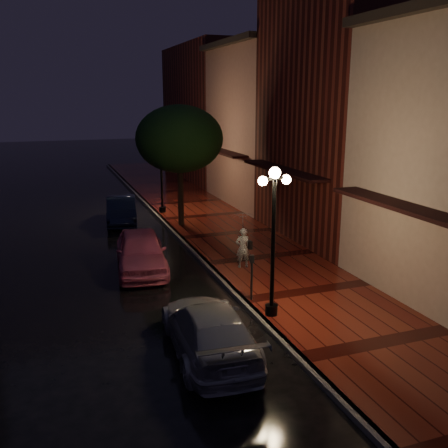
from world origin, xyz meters
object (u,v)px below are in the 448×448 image
object	(u,v)px
navy_car	(121,210)
woman_with_umbrella	(243,231)
parking_meter	(252,273)
streetlamp_near	(273,233)
street_tree	(180,141)
pink_car	(141,251)
streetlamp_far	(161,168)
silver_car	(209,329)

from	to	relation	value
navy_car	woman_with_umbrella	size ratio (longest dim) A/B	1.95
parking_meter	woman_with_umbrella	bearing A→B (deg)	82.90
streetlamp_near	street_tree	bearing A→B (deg)	88.65
street_tree	navy_car	xyz separation A→B (m)	(-2.64, 1.89, -3.57)
woman_with_umbrella	pink_car	bearing A→B (deg)	-16.55
streetlamp_far	woman_with_umbrella	xyz separation A→B (m)	(0.77, -9.85, -1.07)
woman_with_umbrella	parking_meter	world-z (taller)	woman_with_umbrella
pink_car	navy_car	xyz separation A→B (m)	(0.39, 7.43, -0.08)
streetlamp_far	street_tree	distance (m)	3.44
street_tree	navy_car	world-z (taller)	street_tree
streetlamp_near	woman_with_umbrella	size ratio (longest dim) A/B	2.06
street_tree	navy_car	bearing A→B (deg)	144.45
streetlamp_near	pink_car	xyz separation A→B (m)	(-2.77, 5.45, -1.85)
streetlamp_near	woman_with_umbrella	bearing A→B (deg)	79.45
navy_car	pink_car	bearing A→B (deg)	-85.16
pink_car	woman_with_umbrella	bearing A→B (deg)	-13.17
pink_car	street_tree	bearing A→B (deg)	68.24
streetlamp_far	parking_meter	xyz separation A→B (m)	(-0.12, -12.80, -1.57)
streetlamp_near	parking_meter	distance (m)	1.98
streetlamp_near	streetlamp_far	size ratio (longest dim) A/B	1.00
streetlamp_far	pink_car	bearing A→B (deg)	-107.96
streetlamp_near	navy_car	distance (m)	13.24
streetlamp_far	navy_car	world-z (taller)	streetlamp_far
street_tree	navy_car	distance (m)	4.82
street_tree	silver_car	xyz separation A→B (m)	(-2.59, -12.29, -3.58)
street_tree	pink_car	xyz separation A→B (m)	(-3.03, -5.54, -3.50)
streetlamp_near	street_tree	world-z (taller)	street_tree
street_tree	pink_car	bearing A→B (deg)	-118.67
streetlamp_near	silver_car	size ratio (longest dim) A/B	0.93
silver_car	woman_with_umbrella	size ratio (longest dim) A/B	2.21
silver_car	woman_with_umbrella	bearing A→B (deg)	-115.43
streetlamp_far	navy_car	xyz separation A→B (m)	(-2.38, -1.12, -1.93)
silver_car	woman_with_umbrella	distance (m)	6.33
streetlamp_near	navy_car	size ratio (longest dim) A/B	1.05
navy_car	woman_with_umbrella	world-z (taller)	woman_with_umbrella
streetlamp_far	woman_with_umbrella	world-z (taller)	streetlamp_far
navy_car	parking_meter	distance (m)	11.90
street_tree	parking_meter	size ratio (longest dim) A/B	3.97
parking_meter	streetlamp_near	bearing A→B (deg)	-74.46
navy_car	silver_car	xyz separation A→B (m)	(0.05, -14.17, -0.00)
parking_meter	street_tree	bearing A→B (deg)	97.54
navy_car	woman_with_umbrella	bearing A→B (deg)	-62.27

